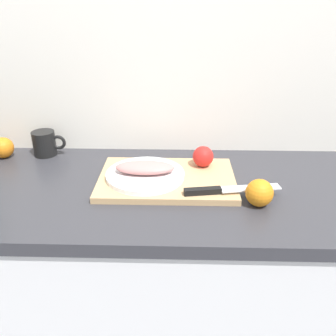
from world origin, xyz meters
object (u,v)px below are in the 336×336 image
white_plate (146,175)px  coffee_mug_0 (46,143)px  fish_fillet (146,168)px  chef_knife (222,190)px  cutting_board (168,179)px  orange_0 (261,193)px

white_plate → coffee_mug_0: size_ratio=2.03×
fish_fillet → chef_knife: bearing=-22.6°
cutting_board → fish_fillet: size_ratio=2.31×
coffee_mug_0 → fish_fillet: bearing=-28.3°
cutting_board → chef_knife: 0.19m
white_plate → orange_0: bearing=-20.8°
cutting_board → orange_0: bearing=-26.5°
fish_fillet → chef_knife: fish_fillet is taller
orange_0 → cutting_board: bearing=153.5°
cutting_board → chef_knife: size_ratio=1.50×
fish_fillet → chef_knife: size_ratio=0.65×
white_plate → orange_0: 0.36m
cutting_board → white_plate: bearing=-175.7°
fish_fillet → coffee_mug_0: (-0.39, 0.21, -0.01)m
cutting_board → orange_0: 0.30m
cutting_board → coffee_mug_0: 0.51m
coffee_mug_0 → orange_0: (0.73, -0.34, -0.01)m
chef_knife → cutting_board: bearing=139.0°
white_plate → coffee_mug_0: bearing=151.7°
white_plate → fish_fillet: 0.03m
white_plate → chef_knife: size_ratio=0.86×
chef_knife → orange_0: bearing=-25.7°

